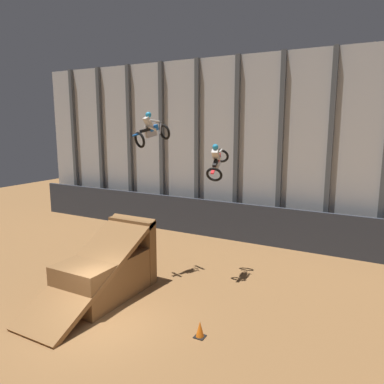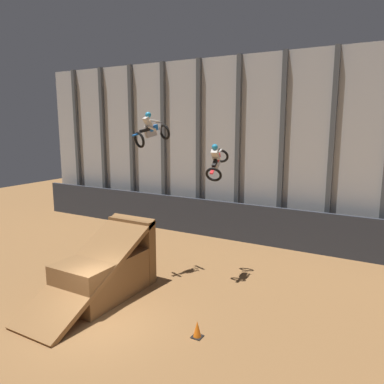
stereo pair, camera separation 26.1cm
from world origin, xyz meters
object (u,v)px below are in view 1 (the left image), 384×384
rider_bike_left_air (151,131)px  rider_bike_right_air (217,161)px  traffic_cone_near_ramp (139,251)px  dirt_ramp (109,270)px  traffic_cone_arena_edge (200,329)px

rider_bike_left_air → rider_bike_right_air: 3.22m
traffic_cone_near_ramp → rider_bike_right_air: bearing=-7.3°
dirt_ramp → traffic_cone_arena_edge: 5.10m
dirt_ramp → traffic_cone_arena_edge: (4.92, -1.11, -0.74)m
dirt_ramp → rider_bike_right_air: 6.62m
rider_bike_right_air → traffic_cone_near_ramp: rider_bike_right_air is taller
dirt_ramp → traffic_cone_near_ramp: dirt_ramp is taller
dirt_ramp → traffic_cone_arena_edge: size_ratio=10.29×
rider_bike_left_air → traffic_cone_near_ramp: bearing=161.7°
dirt_ramp → rider_bike_left_air: size_ratio=3.18×
rider_bike_left_air → rider_bike_right_air: (2.75, 1.08, -1.30)m
traffic_cone_arena_edge → rider_bike_left_air: bearing=140.2°
dirt_ramp → rider_bike_left_air: rider_bike_left_air is taller
rider_bike_left_air → rider_bike_right_air: size_ratio=1.00×
dirt_ramp → traffic_cone_near_ramp: (-1.55, 4.23, -0.74)m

